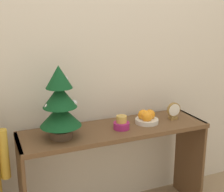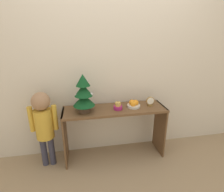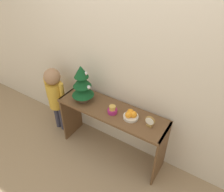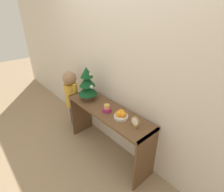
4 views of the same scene
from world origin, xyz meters
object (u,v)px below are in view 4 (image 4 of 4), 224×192
at_px(child_figure, 71,93).
at_px(desk_clock, 135,122).
at_px(mini_tree, 87,84).
at_px(fruit_bowl, 121,115).
at_px(singing_bowl, 107,109).

bearing_deg(child_figure, desk_clock, 0.87).
distance_m(mini_tree, fruit_bowl, 0.65).
bearing_deg(fruit_bowl, desk_clock, -1.49).
bearing_deg(singing_bowl, mini_tree, 178.69).
bearing_deg(desk_clock, mini_tree, -178.74).
relative_size(mini_tree, fruit_bowl, 2.80).
bearing_deg(fruit_bowl, mini_tree, -177.76).
xyz_separation_m(fruit_bowl, child_figure, (-1.11, -0.03, -0.12)).
relative_size(mini_tree, child_figure, 0.47).
bearing_deg(singing_bowl, child_figure, 179.50).
height_order(fruit_bowl, child_figure, child_figure).
xyz_separation_m(fruit_bowl, desk_clock, (0.22, -0.01, 0.02)).
relative_size(fruit_bowl, singing_bowl, 1.51).
distance_m(fruit_bowl, desk_clock, 0.22).
height_order(mini_tree, desk_clock, mini_tree).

